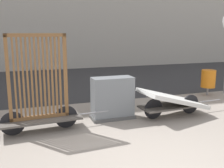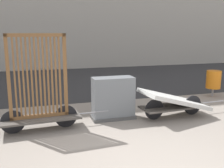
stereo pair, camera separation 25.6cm
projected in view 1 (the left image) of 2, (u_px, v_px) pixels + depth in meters
The scene contains 5 objects.
road_strip at pixel (70, 81), 11.36m from camera, with size 56.00×7.45×0.01m.
bike_cart_with_bedframe at pixel (39, 98), 5.47m from camera, with size 2.43×0.74×2.06m.
bike_cart_with_mattress at pixel (173, 101), 6.55m from camera, with size 2.43×1.03×0.72m.
utility_cabinet at pixel (112, 100), 6.36m from camera, with size 1.05×0.50×1.02m.
trash_bin at pixel (208, 79), 8.71m from camera, with size 0.47×0.47×0.85m.
Camera 1 is at (-1.87, -3.03, 2.09)m, focal length 42.00 mm.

